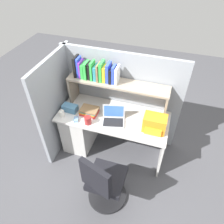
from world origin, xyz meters
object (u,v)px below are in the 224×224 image
at_px(computer_mouse, 76,119).
at_px(office_chair, 104,184).
at_px(backpack, 155,124).
at_px(paper_cup, 62,113).
at_px(tissue_box, 70,108).
at_px(snack_canister, 88,120).
at_px(laptop, 113,118).

bearing_deg(computer_mouse, office_chair, -65.80).
bearing_deg(computer_mouse, backpack, -12.97).
bearing_deg(paper_cup, tissue_box, 65.75).
bearing_deg(paper_cup, office_chair, -36.94).
xyz_separation_m(backpack, tissue_box, (-1.24, 0.01, -0.06)).
bearing_deg(office_chair, backpack, -101.14).
relative_size(paper_cup, snack_canister, 0.76).
bearing_deg(backpack, tissue_box, 179.47).
xyz_separation_m(computer_mouse, tissue_box, (-0.17, 0.16, 0.03)).
xyz_separation_m(backpack, computer_mouse, (-1.07, -0.15, -0.10)).
distance_m(laptop, backpack, 0.57).
distance_m(tissue_box, office_chair, 1.19).
xyz_separation_m(computer_mouse, office_chair, (0.63, -0.63, -0.35)).
height_order(computer_mouse, office_chair, office_chair).
bearing_deg(laptop, snack_canister, -154.22).
distance_m(laptop, paper_cup, 0.75).
bearing_deg(snack_canister, paper_cup, 176.22).
xyz_separation_m(laptop, tissue_box, (-0.67, 0.01, -0.00)).
xyz_separation_m(backpack, snack_canister, (-0.89, -0.15, -0.05)).
bearing_deg(paper_cup, computer_mouse, -5.69).
bearing_deg(paper_cup, backpack, 5.58).
relative_size(tissue_box, office_chair, 0.24).
relative_size(laptop, tissue_box, 1.64).
relative_size(computer_mouse, office_chair, 0.11).
xyz_separation_m(paper_cup, snack_canister, (0.42, -0.03, 0.01)).
height_order(backpack, paper_cup, backpack).
bearing_deg(tissue_box, laptop, 1.88).
xyz_separation_m(laptop, backpack, (0.57, -0.00, 0.06)).
relative_size(computer_mouse, snack_canister, 0.89).
distance_m(paper_cup, tissue_box, 0.15).
height_order(snack_canister, office_chair, office_chair).
height_order(paper_cup, tissue_box, tissue_box).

